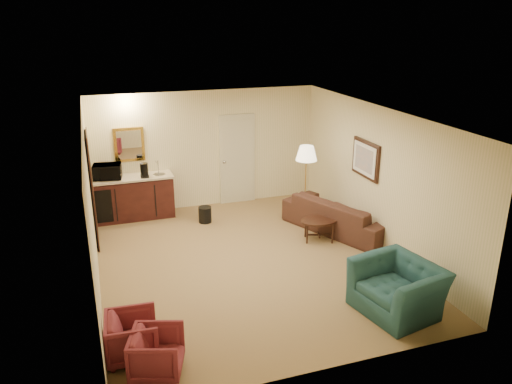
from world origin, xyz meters
TOP-DOWN VIEW (x-y plane):
  - ground at (0.00, 0.00)m, footprint 6.00×6.00m
  - room_walls at (-0.10, 0.77)m, footprint 5.02×6.01m
  - wetbar_cabinet at (-1.65, 2.72)m, footprint 1.64×0.58m
  - sofa at (2.15, 0.73)m, footprint 1.57×2.37m
  - teal_armchair at (1.60, -2.16)m, footprint 0.96×1.28m
  - rose_chair_near at (-2.15, -2.00)m, footprint 0.63×0.66m
  - rose_chair_far at (-1.90, -2.40)m, footprint 0.72×0.74m
  - coffee_table at (1.58, 0.43)m, footprint 0.86×0.70m
  - floor_lamp at (1.70, 1.40)m, footprint 0.45×0.45m
  - waste_bin at (-0.30, 2.00)m, footprint 0.33×0.33m
  - microwave at (-2.15, 2.73)m, footprint 0.60×0.39m
  - coffee_maker at (-1.42, 2.60)m, footprint 0.20×0.20m

SIDE VIEW (x-z plane):
  - ground at x=0.00m, z-range 0.00..0.00m
  - waste_bin at x=-0.30m, z-range 0.00..0.34m
  - coffee_table at x=1.58m, z-range 0.00..0.43m
  - rose_chair_far at x=-1.90m, z-range 0.00..0.62m
  - rose_chair_near at x=-2.15m, z-range 0.00..0.65m
  - sofa at x=2.15m, z-range 0.00..0.90m
  - wetbar_cabinet at x=-1.65m, z-range 0.00..0.92m
  - teal_armchair at x=1.60m, z-range 0.00..1.01m
  - floor_lamp at x=1.70m, z-range 0.00..1.64m
  - coffee_maker at x=-1.42m, z-range 0.92..1.22m
  - microwave at x=-2.15m, z-range 0.92..1.30m
  - room_walls at x=-0.10m, z-range 0.41..3.02m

